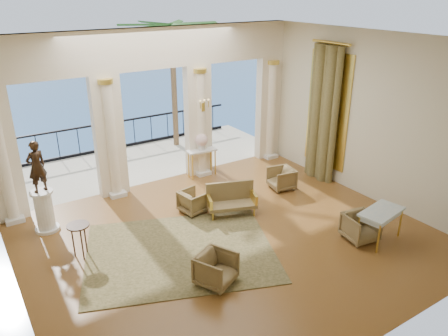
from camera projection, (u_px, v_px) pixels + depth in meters
floor at (230, 239)px, 10.27m from camera, size 9.00×9.00×0.00m
room_walls at (263, 135)px, 8.30m from camera, size 9.00×9.00×9.00m
arcade at (155, 98)px, 12.23m from camera, size 9.00×0.56×4.50m
terrace at (135, 163)px, 14.78m from camera, size 10.00×3.60×0.10m
balustrade at (117, 138)px, 15.84m from camera, size 9.00×0.06×1.03m
palm_tree at (171, 31)px, 14.81m from camera, size 2.00×2.00×4.50m
curtain at (323, 114)px, 12.81m from camera, size 0.33×1.40×4.09m
window_frame at (328, 111)px, 12.87m from camera, size 0.04×1.60×3.40m
wall_sconce at (203, 106)px, 12.83m from camera, size 0.30×0.11×0.33m
rug at (180, 252)px, 9.75m from camera, size 4.98×4.46×0.02m
armchair_a at (216, 268)px, 8.61m from camera, size 0.91×0.89×0.72m
armchair_b at (361, 226)px, 10.11m from camera, size 0.80×0.76×0.72m
armchair_c at (282, 178)px, 12.70m from camera, size 0.74×0.77×0.69m
armchair_d at (193, 200)px, 11.38m from camera, size 0.70×0.73×0.66m
settee at (231, 199)px, 11.27m from camera, size 1.37×0.94×0.84m
game_table at (381, 214)px, 9.97m from camera, size 1.21×0.80×0.77m
pedestal at (45, 212)px, 10.45m from camera, size 0.57×0.57×1.05m
statue at (37, 167)px, 10.00m from camera, size 0.52×0.42×1.25m
console_table at (202, 154)px, 13.41m from camera, size 0.94×0.44×0.86m
urn at (202, 141)px, 13.24m from camera, size 0.38×0.38×0.51m
side_table at (78, 229)px, 9.37m from camera, size 0.48×0.48×0.78m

